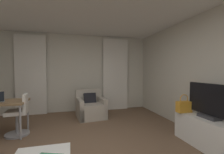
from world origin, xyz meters
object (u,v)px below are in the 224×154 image
object	(u,v)px
armchair	(91,108)
handbag_primary	(184,106)
tv_console	(208,133)
desk_chair	(19,117)
tv_flatscreen	(209,102)

from	to	relation	value
armchair	handbag_primary	size ratio (longest dim) A/B	2.41
tv_console	handbag_primary	size ratio (longest dim) A/B	3.35
desk_chair	handbag_primary	bearing A→B (deg)	-17.57
tv_console	handbag_primary	world-z (taller)	handbag_primary
tv_flatscreen	handbag_primary	size ratio (longest dim) A/B	2.45
handbag_primary	tv_flatscreen	bearing A→B (deg)	-72.43
desk_chair	handbag_primary	world-z (taller)	handbag_primary
tv_console	tv_flatscreen	world-z (taller)	tv_flatscreen
desk_chair	tv_flatscreen	xyz separation A→B (m)	(3.46, -1.51, 0.43)
tv_flatscreen	handbag_primary	bearing A→B (deg)	107.57
armchair	tv_console	world-z (taller)	armchair
armchair	tv_flatscreen	bearing A→B (deg)	-52.86
tv_flatscreen	handbag_primary	xyz separation A→B (m)	(-0.15, 0.46, -0.17)
tv_console	tv_flatscreen	bearing A→B (deg)	-90.00
tv_flatscreen	armchair	bearing A→B (deg)	127.14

